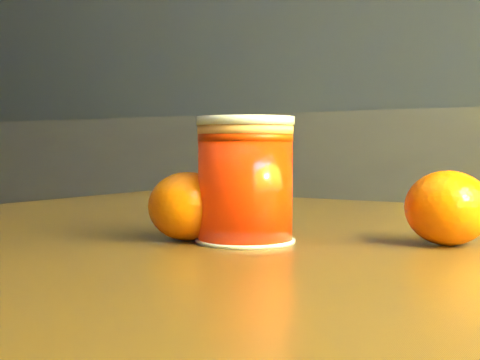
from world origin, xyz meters
The scene contains 5 objects.
kitchen_counter centered at (0.00, 1.45, 0.45)m, with size 3.15×0.60×0.90m, color #46464A.
table centered at (0.93, 0.11, 0.65)m, with size 1.01×0.73×0.74m.
juice_glass centered at (0.88, 0.04, 0.79)m, with size 0.07×0.07×0.09m.
orange_front centered at (0.83, 0.02, 0.77)m, with size 0.06×0.06×0.05m, color orange.
orange_back centered at (1.01, 0.11, 0.77)m, with size 0.06×0.06×0.06m, color orange.
Camera 1 is at (1.16, -0.38, 0.82)m, focal length 50.00 mm.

